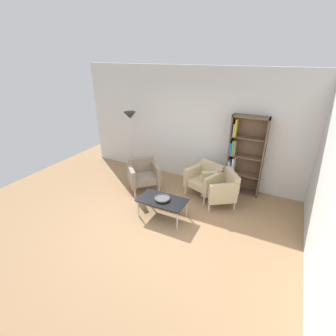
{
  "coord_description": "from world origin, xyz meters",
  "views": [
    {
      "loc": [
        2.16,
        -3.37,
        3.15
      ],
      "look_at": [
        0.04,
        0.84,
        0.95
      ],
      "focal_mm": 26.4,
      "sensor_mm": 36.0,
      "label": 1
    }
  ],
  "objects_px": {
    "decorative_bowl": "(162,198)",
    "armchair_near_window": "(205,179)",
    "floor_lamp_torchiere": "(130,123)",
    "armchair_corner_red": "(143,174)",
    "armchair_by_bookshelf": "(221,187)",
    "coffee_table_low": "(162,201)",
    "bookshelf_tall": "(242,157)"
  },
  "relations": [
    {
      "from": "decorative_bowl",
      "to": "armchair_near_window",
      "type": "bearing_deg",
      "value": 68.26
    },
    {
      "from": "armchair_near_window",
      "to": "floor_lamp_torchiere",
      "type": "height_order",
      "value": "floor_lamp_torchiere"
    },
    {
      "from": "decorative_bowl",
      "to": "armchair_corner_red",
      "type": "bearing_deg",
      "value": 139.82
    },
    {
      "from": "armchair_by_bookshelf",
      "to": "coffee_table_low",
      "type": "bearing_deg",
      "value": -77.01
    },
    {
      "from": "coffee_table_low",
      "to": "armchair_by_bookshelf",
      "type": "height_order",
      "value": "armchair_by_bookshelf"
    },
    {
      "from": "bookshelf_tall",
      "to": "armchair_near_window",
      "type": "xyz_separation_m",
      "value": [
        -0.7,
        -0.55,
        -0.5
      ]
    },
    {
      "from": "coffee_table_low",
      "to": "armchair_corner_red",
      "type": "distance_m",
      "value": 1.26
    },
    {
      "from": "coffee_table_low",
      "to": "decorative_bowl",
      "type": "distance_m",
      "value": 0.07
    },
    {
      "from": "bookshelf_tall",
      "to": "armchair_near_window",
      "type": "relative_size",
      "value": 2.11
    },
    {
      "from": "decorative_bowl",
      "to": "coffee_table_low",
      "type": "bearing_deg",
      "value": -135.0
    },
    {
      "from": "decorative_bowl",
      "to": "armchair_by_bookshelf",
      "type": "relative_size",
      "value": 0.34
    },
    {
      "from": "coffee_table_low",
      "to": "decorative_bowl",
      "type": "height_order",
      "value": "decorative_bowl"
    },
    {
      "from": "armchair_near_window",
      "to": "floor_lamp_torchiere",
      "type": "distance_m",
      "value": 2.51
    },
    {
      "from": "armchair_by_bookshelf",
      "to": "floor_lamp_torchiere",
      "type": "height_order",
      "value": "floor_lamp_torchiere"
    },
    {
      "from": "bookshelf_tall",
      "to": "armchair_by_bookshelf",
      "type": "relative_size",
      "value": 2.01
    },
    {
      "from": "decorative_bowl",
      "to": "armchair_corner_red",
      "type": "relative_size",
      "value": 0.34
    },
    {
      "from": "decorative_bowl",
      "to": "armchair_near_window",
      "type": "xyz_separation_m",
      "value": [
        0.5,
        1.25,
        -0.02
      ]
    },
    {
      "from": "armchair_by_bookshelf",
      "to": "floor_lamp_torchiere",
      "type": "distance_m",
      "value": 2.96
    },
    {
      "from": "bookshelf_tall",
      "to": "armchair_near_window",
      "type": "bearing_deg",
      "value": -142.07
    },
    {
      "from": "coffee_table_low",
      "to": "decorative_bowl",
      "type": "bearing_deg",
      "value": 45.0
    },
    {
      "from": "floor_lamp_torchiere",
      "to": "bookshelf_tall",
      "type": "bearing_deg",
      "value": 4.89
    },
    {
      "from": "coffee_table_low",
      "to": "armchair_near_window",
      "type": "xyz_separation_m",
      "value": [
        0.5,
        1.25,
        0.05
      ]
    },
    {
      "from": "decorative_bowl",
      "to": "floor_lamp_torchiere",
      "type": "relative_size",
      "value": 0.18
    },
    {
      "from": "armchair_near_window",
      "to": "armchair_corner_red",
      "type": "distance_m",
      "value": 1.52
    },
    {
      "from": "coffee_table_low",
      "to": "armchair_by_bookshelf",
      "type": "relative_size",
      "value": 1.06
    },
    {
      "from": "coffee_table_low",
      "to": "floor_lamp_torchiere",
      "type": "bearing_deg",
      "value": 138.99
    },
    {
      "from": "armchair_near_window",
      "to": "decorative_bowl",
      "type": "bearing_deg",
      "value": -90.0
    },
    {
      "from": "coffee_table_low",
      "to": "decorative_bowl",
      "type": "xyz_separation_m",
      "value": [
        0.0,
        0.0,
        0.07
      ]
    },
    {
      "from": "decorative_bowl",
      "to": "armchair_near_window",
      "type": "distance_m",
      "value": 1.34
    },
    {
      "from": "armchair_corner_red",
      "to": "armchair_near_window",
      "type": "bearing_deg",
      "value": -28.1
    },
    {
      "from": "armchair_near_window",
      "to": "floor_lamp_torchiere",
      "type": "relative_size",
      "value": 0.52
    },
    {
      "from": "floor_lamp_torchiere",
      "to": "coffee_table_low",
      "type": "bearing_deg",
      "value": -41.01
    }
  ]
}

